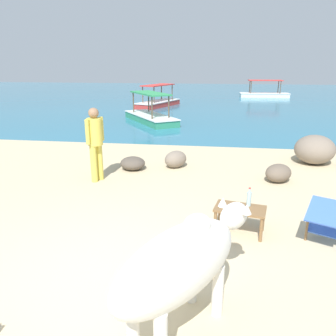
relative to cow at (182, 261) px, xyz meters
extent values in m
cube|color=#CCB78E|center=(-0.91, 0.62, -0.78)|extent=(18.00, 14.00, 0.04)
cube|color=teal|center=(-0.91, 22.62, -0.80)|extent=(60.00, 36.00, 0.03)
cylinder|color=silver|center=(0.06, 0.42, -0.46)|extent=(0.12, 0.12, 0.59)
cylinder|color=silver|center=(0.35, 0.24, -0.46)|extent=(0.12, 0.12, 0.59)
cylinder|color=silver|center=(-0.41, -0.34, -0.46)|extent=(0.12, 0.12, 0.59)
ellipsoid|color=silver|center=(-0.03, -0.05, 0.01)|extent=(1.37, 1.69, 0.65)
ellipsoid|color=silver|center=(0.50, 0.80, 0.12)|extent=(0.45, 0.50, 0.30)
cone|color=silver|center=(0.37, 0.88, 0.25)|extent=(0.15, 0.15, 0.11)
cone|color=silver|center=(0.63, 0.72, 0.25)|extent=(0.15, 0.15, 0.11)
ellipsoid|color=silver|center=(0.12, 0.19, 0.28)|extent=(0.38, 0.39, 0.22)
cube|color=brown|center=(0.68, 2.08, -0.36)|extent=(0.83, 0.58, 0.04)
cylinder|color=brown|center=(1.05, 2.19, -0.57)|extent=(0.05, 0.05, 0.38)
cylinder|color=brown|center=(0.98, 1.84, -0.57)|extent=(0.05, 0.05, 0.38)
cylinder|color=brown|center=(0.38, 2.32, -0.57)|extent=(0.05, 0.05, 0.38)
cylinder|color=brown|center=(0.31, 1.97, -0.57)|extent=(0.05, 0.05, 0.38)
cylinder|color=#A3C6D1|center=(0.81, 2.18, -0.23)|extent=(0.07, 0.07, 0.22)
cylinder|color=#A3C6D1|center=(0.81, 2.18, -0.09)|extent=(0.03, 0.03, 0.06)
cylinder|color=red|center=(0.81, 2.18, -0.06)|extent=(0.03, 0.03, 0.02)
cylinder|color=brown|center=(1.84, 2.34, -0.69)|extent=(0.04, 0.04, 0.14)
cylinder|color=brown|center=(1.65, 1.97, -0.59)|extent=(0.04, 0.04, 0.34)
cube|color=#3D66C6|center=(1.98, 2.04, -0.52)|extent=(0.66, 0.62, 0.21)
cube|color=#3D66C6|center=(1.84, 1.76, -0.19)|extent=(0.67, 0.65, 0.23)
cylinder|color=#DBC64C|center=(-2.27, 4.16, -0.35)|extent=(0.14, 0.14, 0.82)
cylinder|color=#DBC64C|center=(-2.34, 4.00, -0.35)|extent=(0.14, 0.14, 0.82)
cylinder|color=#DBC64C|center=(-2.30, 4.08, 0.35)|extent=(0.32, 0.32, 0.58)
cylinder|color=#DBC64C|center=(-2.22, 4.27, 0.38)|extent=(0.09, 0.09, 0.52)
cylinder|color=#DBC64C|center=(-2.39, 3.89, 0.38)|extent=(0.09, 0.09, 0.52)
sphere|color=#997051|center=(-2.30, 4.08, 0.75)|extent=(0.22, 0.22, 0.22)
ellipsoid|color=gray|center=(2.84, 6.16, -0.39)|extent=(1.42, 1.43, 0.75)
ellipsoid|color=brown|center=(-1.72, 4.98, -0.60)|extent=(0.84, 0.83, 0.32)
ellipsoid|color=gray|center=(-0.70, 5.31, -0.55)|extent=(0.74, 0.76, 0.42)
ellipsoid|color=#6B5B4C|center=(1.68, 4.57, -0.56)|extent=(0.81, 0.82, 0.40)
cube|color=#338E66|center=(-2.64, 12.00, -0.65)|extent=(2.94, 3.59, 0.28)
cube|color=white|center=(-2.64, 12.00, -0.49)|extent=(3.02, 3.68, 0.04)
cylinder|color=brown|center=(-1.71, 11.33, -0.03)|extent=(0.06, 0.06, 0.95)
cylinder|color=brown|center=(-2.34, 10.89, -0.03)|extent=(0.06, 0.06, 0.95)
cylinder|color=brown|center=(-2.93, 13.11, -0.03)|extent=(0.06, 0.06, 0.95)
cylinder|color=brown|center=(-3.56, 12.68, -0.03)|extent=(0.06, 0.06, 0.95)
cube|color=#339356|center=(-2.64, 12.00, 0.47)|extent=(2.19, 2.61, 0.06)
cube|color=#C63833|center=(-3.23, 17.53, -0.65)|extent=(2.33, 3.75, 0.28)
cube|color=white|center=(-3.23, 17.53, -0.49)|extent=(2.40, 3.84, 0.04)
cylinder|color=brown|center=(-3.26, 16.38, -0.03)|extent=(0.06, 0.06, 0.95)
cylinder|color=brown|center=(-3.98, 16.66, -0.03)|extent=(0.06, 0.06, 0.95)
cylinder|color=brown|center=(-2.49, 18.40, -0.03)|extent=(0.06, 0.06, 0.95)
cylinder|color=brown|center=(-3.20, 18.68, -0.03)|extent=(0.06, 0.06, 0.95)
cube|color=red|center=(-3.23, 17.53, 0.47)|extent=(1.78, 2.69, 0.06)
cube|color=white|center=(3.89, 24.17, -0.65)|extent=(3.64, 1.25, 0.28)
cube|color=white|center=(3.89, 24.17, -0.49)|extent=(3.72, 1.31, 0.04)
cylinder|color=brown|center=(2.82, 23.74, -0.03)|extent=(0.06, 0.06, 0.95)
cylinder|color=brown|center=(2.79, 24.51, -0.03)|extent=(0.06, 0.06, 0.95)
cylinder|color=brown|center=(4.98, 23.83, -0.03)|extent=(0.06, 0.06, 0.95)
cylinder|color=brown|center=(4.95, 24.60, -0.03)|extent=(0.06, 0.06, 0.95)
cube|color=red|center=(3.89, 24.17, 0.47)|extent=(2.56, 1.04, 0.06)
camera|label=1|loc=(0.25, -2.69, 1.77)|focal=35.73mm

